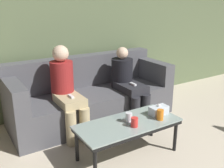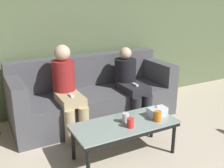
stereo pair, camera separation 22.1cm
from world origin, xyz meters
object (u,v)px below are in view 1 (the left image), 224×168
coffee_table (128,126)px  game_remote (128,122)px  seated_person_left_end (66,89)px  couch (91,97)px  cup_far_center (160,115)px  tissue_box (159,110)px  cup_near_left (134,122)px  cup_near_right (129,117)px  seated_person_mid_left (127,81)px

coffee_table → game_remote: 0.05m
seated_person_left_end → couch: bearing=26.1°
coffee_table → seated_person_left_end: size_ratio=1.00×
coffee_table → cup_far_center: cup_far_center is taller
tissue_box → game_remote: 0.42m
cup_near_left → seated_person_left_end: size_ratio=0.09×
cup_near_right → cup_far_center: cup_far_center is taller
cup_near_left → cup_near_right: (0.01, 0.12, 0.00)m
cup_near_right → seated_person_mid_left: bearing=55.9°
couch → tissue_box: bearing=-74.6°
tissue_box → cup_near_right: bearing=177.6°
seated_person_left_end → seated_person_mid_left: 0.93m
couch → seated_person_mid_left: size_ratio=2.26×
seated_person_mid_left → cup_near_left: bearing=-121.2°
couch → seated_person_left_end: (-0.47, -0.23, 0.27)m
tissue_box → seated_person_left_end: 1.18m
tissue_box → cup_far_center: bearing=-125.1°
coffee_table → cup_near_left: (0.00, -0.11, 0.09)m
game_remote → tissue_box: bearing=-1.9°
coffee_table → seated_person_mid_left: seated_person_mid_left is taller
seated_person_left_end → cup_far_center: bearing=-55.3°
cup_far_center → tissue_box: size_ratio=0.54×
coffee_table → tissue_box: bearing=-1.9°
seated_person_left_end → seated_person_mid_left: bearing=-1.0°
cup_far_center → tissue_box: bearing=54.9°
couch → cup_near_left: (-0.12, -1.21, 0.13)m
seated_person_left_end → seated_person_mid_left: (0.93, -0.02, -0.05)m
cup_far_center → seated_person_left_end: bearing=124.7°
couch → game_remote: bearing=-96.2°
cup_near_left → cup_far_center: size_ratio=0.86×
cup_near_left → seated_person_mid_left: size_ratio=0.10×
cup_near_left → seated_person_mid_left: 1.13m
cup_near_left → cup_far_center: bearing=-2.7°
cup_near_left → game_remote: cup_near_left is taller
tissue_box → seated_person_left_end: seated_person_left_end is taller
cup_far_center → seated_person_mid_left: (0.24, 0.98, 0.09)m
cup_far_center → seated_person_left_end: size_ratio=0.10×
coffee_table → seated_person_left_end: seated_person_left_end is taller
cup_near_left → seated_person_left_end: seated_person_left_end is taller
cup_near_right → game_remote: (-0.01, -0.00, -0.05)m
cup_near_left → cup_far_center: 0.34m
coffee_table → tissue_box: size_ratio=5.21×
couch → cup_near_left: couch is taller
game_remote → seated_person_mid_left: bearing=55.5°
cup_near_right → couch: bearing=84.4°
tissue_box → seated_person_left_end: size_ratio=0.19×
tissue_box → couch: bearing=105.4°
coffee_table → cup_far_center: (0.34, -0.13, 0.10)m
game_remote → coffee_table: bearing=90.9°
couch → seated_person_mid_left: seated_person_mid_left is taller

